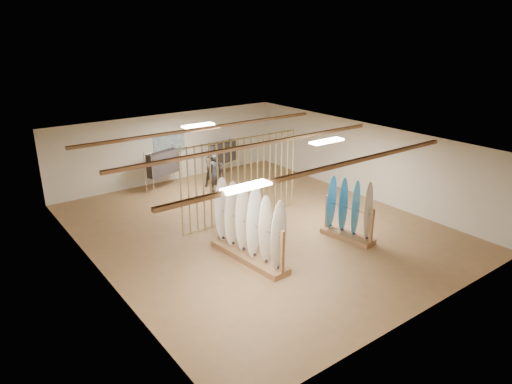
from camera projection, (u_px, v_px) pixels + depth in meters
floor at (256, 227)px, 14.72m from camera, size 12.00×12.00×0.00m
ceiling at (256, 142)px, 13.76m from camera, size 12.00×12.00×0.00m
wall_back at (169, 148)px, 18.77m from camera, size 12.00×0.00×12.00m
wall_front at (424, 260)px, 9.72m from camera, size 12.00×0.00×12.00m
wall_left at (96, 225)px, 11.44m from camera, size 0.00×12.00×12.00m
wall_right at (363, 160)px, 17.05m from camera, size 0.00×12.00×12.00m
ceiling_slats at (256, 145)px, 13.79m from camera, size 9.50×6.12×0.10m
light_panels at (256, 144)px, 13.79m from camera, size 1.20×0.35×0.06m
bamboo_partition at (241, 180)px, 14.85m from camera, size 4.45×0.05×2.78m
poster at (169, 143)px, 18.69m from camera, size 1.40×0.03×0.90m
rack_left at (249, 235)px, 12.42m from camera, size 0.83×2.78×2.21m
rack_right at (349, 218)px, 13.72m from camera, size 0.80×1.75×1.96m
clothing_rack_a at (163, 163)px, 17.86m from camera, size 1.45×0.78×1.62m
clothing_rack_b at (223, 153)px, 19.61m from camera, size 1.36×0.72×1.51m
shopper_a at (215, 170)px, 17.59m from camera, size 0.73×0.59×1.74m
shopper_b at (213, 164)px, 18.19m from camera, size 1.03×0.89×1.84m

